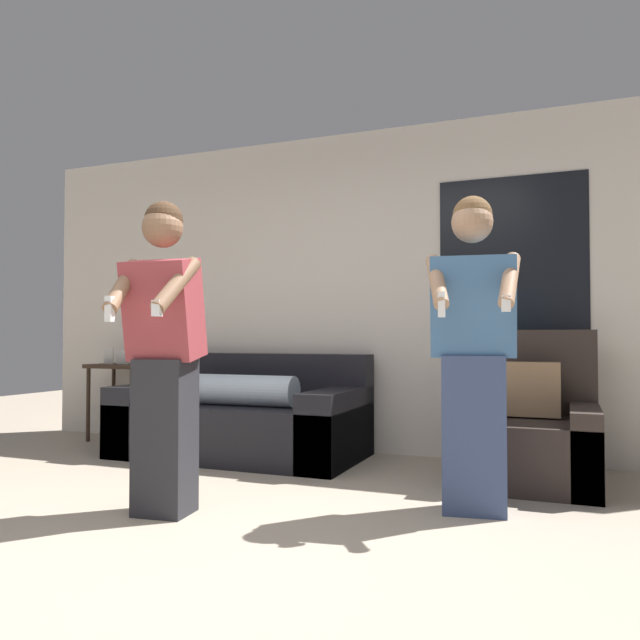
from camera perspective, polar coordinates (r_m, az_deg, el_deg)
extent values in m
plane|color=tan|center=(2.97, -13.54, -20.36)|extent=(14.00, 14.00, 0.00)
cube|color=silver|center=(5.28, 3.83, 2.65)|extent=(6.44, 0.06, 2.70)
cube|color=black|center=(5.03, 17.15, 5.23)|extent=(1.10, 0.01, 1.30)
cube|color=black|center=(5.12, -7.35, -9.95)|extent=(1.95, 1.00, 0.43)
cube|color=black|center=(5.42, -5.33, -5.15)|extent=(1.95, 0.22, 0.39)
cube|color=black|center=(5.56, -14.95, -8.52)|extent=(0.28, 1.00, 0.57)
cube|color=black|center=(4.77, 1.57, -9.74)|extent=(0.28, 1.00, 0.57)
cylinder|color=silver|center=(4.98, -8.04, -6.34)|extent=(1.07, 0.24, 0.24)
cube|color=#332823|center=(4.40, 18.82, -11.29)|extent=(0.83, 0.92, 0.42)
cube|color=#332823|center=(4.70, 18.98, -4.47)|extent=(0.83, 0.20, 0.59)
cube|color=#332823|center=(4.42, 14.56, -10.63)|extent=(0.18, 0.92, 0.52)
cube|color=#332823|center=(4.39, 23.09, -10.62)|extent=(0.18, 0.92, 0.52)
cube|color=#A87F56|center=(4.42, 18.81, -6.00)|extent=(0.36, 0.14, 0.36)
cube|color=#332319|center=(6.13, -17.62, -4.02)|extent=(0.57, 0.42, 0.04)
cylinder|color=#332319|center=(6.19, -20.43, -7.27)|extent=(0.04, 0.04, 0.67)
cylinder|color=#332319|center=(5.87, -16.86, -7.61)|extent=(0.04, 0.04, 0.67)
cylinder|color=#332319|center=(6.44, -18.36, -7.06)|extent=(0.04, 0.04, 0.67)
cylinder|color=#332319|center=(6.14, -14.85, -7.36)|extent=(0.04, 0.04, 0.67)
cube|color=beige|center=(6.20, -18.75, -3.19)|extent=(0.10, 0.02, 0.17)
cube|color=beige|center=(6.13, -17.61, -3.32)|extent=(0.13, 0.02, 0.15)
cube|color=#28282D|center=(3.55, -13.97, -10.26)|extent=(0.31, 0.27, 0.84)
cube|color=#99383D|center=(3.49, -14.12, 0.94)|extent=(0.41, 0.35, 0.57)
sphere|color=brown|center=(3.52, -14.20, 8.21)|extent=(0.22, 0.22, 0.22)
sphere|color=#3D2819|center=(3.54, -14.10, 8.81)|extent=(0.21, 0.21, 0.21)
cylinder|color=brown|center=(3.45, -17.61, 2.99)|extent=(0.17, 0.36, 0.32)
cube|color=white|center=(3.30, -18.69, 0.97)|extent=(0.04, 0.04, 0.13)
cylinder|color=brown|center=(3.29, -13.00, 3.18)|extent=(0.10, 0.36, 0.32)
cube|color=white|center=(3.16, -14.68, 1.05)|extent=(0.05, 0.04, 0.08)
cube|color=#384770|center=(3.57, 13.86, -10.05)|extent=(0.37, 0.29, 0.86)
cube|color=#3D6693|center=(3.52, 13.79, 1.31)|extent=(0.49, 0.35, 0.57)
sphere|color=#A37A5B|center=(3.56, 13.74, 8.66)|extent=(0.23, 0.23, 0.23)
sphere|color=brown|center=(3.58, 13.76, 9.26)|extent=(0.22, 0.22, 0.22)
cylinder|color=#A37A5B|center=(3.38, 10.66, 3.49)|extent=(0.19, 0.36, 0.32)
cube|color=white|center=(3.22, 11.06, 1.40)|extent=(0.04, 0.04, 0.13)
cylinder|color=#A37A5B|center=(3.39, 16.94, 3.53)|extent=(0.09, 0.36, 0.32)
cube|color=white|center=(3.23, 16.64, 1.44)|extent=(0.05, 0.04, 0.08)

